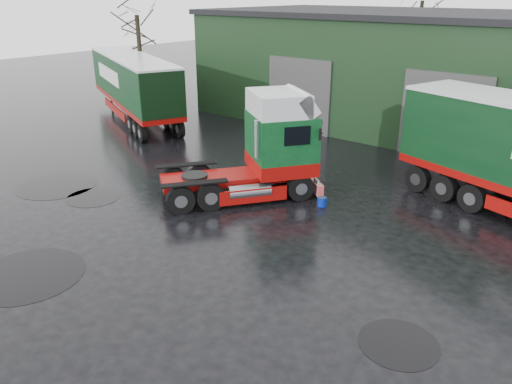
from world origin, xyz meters
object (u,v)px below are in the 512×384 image
warehouse (487,75)px  hero_tractor (235,146)px  tree_back_a (419,27)px  trailer_left (134,88)px  wash_bucket (322,202)px  tree_left (139,43)px

warehouse → hero_tractor: bearing=-105.8°
warehouse → hero_tractor: (-4.39, -15.50, -1.16)m
hero_tractor → tree_back_a: 25.90m
trailer_left → hero_tractor: bearing=-89.1°
wash_bucket → warehouse: bearing=84.8°
tree_back_a → hero_tractor: bearing=-81.9°
hero_tractor → tree_left: 16.58m
tree_back_a → trailer_left: bearing=-115.0°
hero_tractor → trailer_left: hero_tractor is taller
tree_back_a → wash_bucket: bearing=-74.5°
warehouse → tree_back_a: tree_back_a is taller
tree_back_a → warehouse: bearing=-51.3°
trailer_left → wash_bucket: bearing=-80.8°
tree_left → hero_tractor: bearing=-27.2°
warehouse → trailer_left: bearing=-150.0°
hero_tractor → tree_back_a: (-3.61, 25.50, 2.75)m
wash_bucket → tree_back_a: (-6.70, 24.21, 4.59)m
hero_tractor → tree_back_a: tree_back_a is taller
warehouse → trailer_left: warehouse is taller
trailer_left → tree_back_a: tree_back_a is taller
trailer_left → wash_bucket: size_ratio=34.85×
wash_bucket → tree_back_a: tree_back_a is taller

